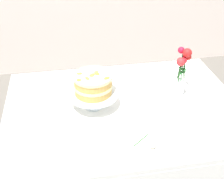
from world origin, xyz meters
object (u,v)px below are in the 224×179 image
cake_stand (93,95)px  flower_vase (182,70)px  dining_table (125,121)px  layer_cake (93,84)px  teacup (180,110)px  fallen_rose (152,143)px

cake_stand → flower_vase: 0.56m
dining_table → layer_cake: 0.31m
flower_vase → dining_table: bearing=-164.6°
cake_stand → teacup: (0.47, -0.16, -0.06)m
dining_table → layer_cake: (-0.18, 0.05, 0.25)m
flower_vase → teacup: (-0.07, -0.20, -0.14)m
flower_vase → fallen_rose: size_ratio=2.66×
fallen_rose → flower_vase: bearing=54.9°
flower_vase → layer_cake: bearing=-174.9°
dining_table → layer_cake: bearing=163.2°
flower_vase → fallen_rose: 0.55m
dining_table → flower_vase: (0.37, 0.10, 0.26)m
dining_table → teacup: 0.34m
teacup → flower_vase: bearing=70.2°
dining_table → flower_vase: flower_vase is taller
dining_table → teacup: (0.30, -0.10, 0.12)m
dining_table → cake_stand: (-0.18, 0.05, 0.18)m
layer_cake → flower_vase: bearing=5.1°
cake_stand → layer_cake: (-0.00, -0.00, 0.08)m
layer_cake → teacup: layer_cake is taller
dining_table → flower_vase: size_ratio=4.45×
fallen_rose → cake_stand: bearing=122.3°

